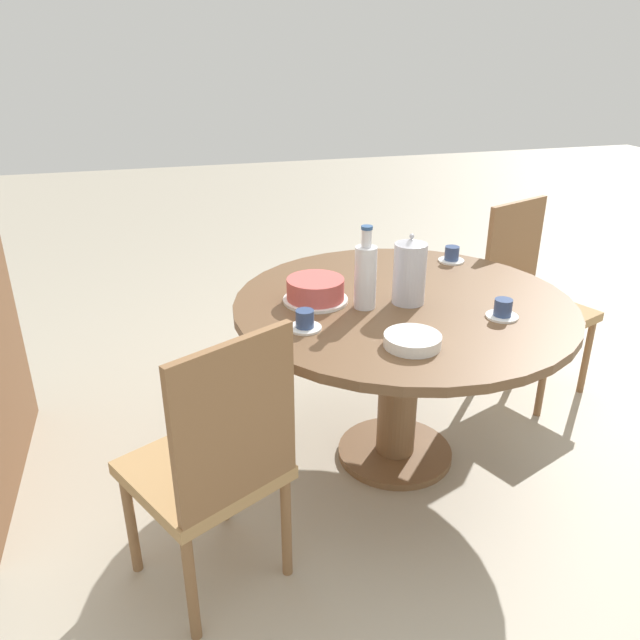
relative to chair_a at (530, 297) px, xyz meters
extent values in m
plane|color=#B2A893|center=(-0.41, 0.85, -0.48)|extent=(14.00, 14.00, 0.00)
cylinder|color=brown|center=(-0.41, 0.85, -0.47)|extent=(0.49, 0.49, 0.03)
cylinder|color=brown|center=(-0.41, 0.85, -0.13)|extent=(0.16, 0.16, 0.65)
cylinder|color=brown|center=(-0.41, 0.85, 0.22)|extent=(1.31, 1.31, 0.04)
cylinder|color=olive|center=(-0.30, 0.08, -0.29)|extent=(0.03, 0.03, 0.40)
cylinder|color=olive|center=(-0.16, -0.26, -0.29)|extent=(0.03, 0.03, 0.40)
cylinder|color=olive|center=(0.04, 0.21, -0.29)|extent=(0.03, 0.03, 0.40)
cylinder|color=olive|center=(0.17, -0.13, -0.29)|extent=(0.03, 0.03, 0.40)
cube|color=tan|center=(-0.06, -0.03, -0.07)|extent=(0.54, 0.54, 0.04)
cube|color=olive|center=(0.12, 0.05, 0.20)|extent=(0.17, 0.38, 0.49)
cylinder|color=olive|center=(-0.60, 1.61, -0.29)|extent=(0.03, 0.03, 0.40)
cylinder|color=olive|center=(-0.77, 1.93, -0.29)|extent=(0.03, 0.03, 0.40)
cylinder|color=olive|center=(-0.92, 1.44, -0.29)|extent=(0.03, 0.03, 0.40)
cylinder|color=olive|center=(-1.09, 1.76, -0.29)|extent=(0.03, 0.03, 0.40)
cube|color=tan|center=(-0.85, 1.68, -0.07)|extent=(0.57, 0.57, 0.04)
cube|color=olive|center=(-1.02, 1.59, 0.20)|extent=(0.21, 0.37, 0.49)
cylinder|color=silver|center=(-0.43, 0.84, 0.35)|extent=(0.12, 0.12, 0.23)
cone|color=silver|center=(-0.43, 0.84, 0.48)|extent=(0.11, 0.11, 0.02)
sphere|color=silver|center=(-0.43, 0.84, 0.50)|extent=(0.02, 0.02, 0.02)
cylinder|color=silver|center=(-0.43, 1.02, 0.35)|extent=(0.08, 0.08, 0.24)
cylinder|color=silver|center=(-0.43, 1.02, 0.50)|extent=(0.04, 0.04, 0.07)
cylinder|color=#2D5184|center=(-0.43, 1.02, 0.54)|extent=(0.04, 0.04, 0.01)
cylinder|color=white|center=(-0.32, 1.18, 0.24)|extent=(0.25, 0.25, 0.01)
cylinder|color=#C65651|center=(-0.32, 1.18, 0.29)|extent=(0.22, 0.22, 0.08)
cylinder|color=white|center=(-0.55, 1.28, 0.24)|extent=(0.12, 0.12, 0.01)
cylinder|color=#334775|center=(-0.55, 1.28, 0.27)|extent=(0.06, 0.06, 0.06)
cylinder|color=white|center=(-0.65, 0.57, 0.24)|extent=(0.12, 0.12, 0.01)
cylinder|color=#334775|center=(-0.65, 0.57, 0.27)|extent=(0.06, 0.06, 0.06)
cylinder|color=white|center=(-0.03, 0.46, 0.24)|extent=(0.12, 0.12, 0.01)
cylinder|color=#334775|center=(-0.03, 0.46, 0.27)|extent=(0.06, 0.06, 0.06)
cylinder|color=white|center=(-0.78, 0.97, 0.24)|extent=(0.19, 0.19, 0.01)
cylinder|color=white|center=(-0.78, 0.97, 0.25)|extent=(0.19, 0.19, 0.01)
cylinder|color=white|center=(-0.78, 0.97, 0.26)|extent=(0.19, 0.19, 0.01)
cylinder|color=white|center=(-0.78, 0.97, 0.27)|extent=(0.19, 0.19, 0.01)
camera|label=1|loc=(-2.46, 1.75, 1.16)|focal=35.00mm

